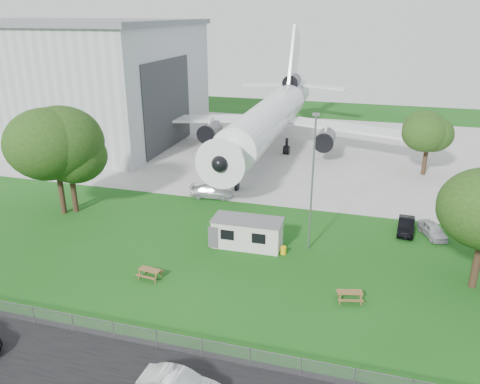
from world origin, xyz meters
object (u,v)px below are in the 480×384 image
(airliner, at_px, (270,116))
(site_cabin, at_px, (248,233))
(picnic_west, at_px, (150,278))
(picnic_east, at_px, (349,301))
(hangar, at_px, (57,79))

(airliner, relative_size, site_cabin, 7.04)
(picnic_west, height_order, picnic_east, same)
(hangar, distance_m, picnic_east, 63.04)
(hangar, bearing_deg, picnic_west, -47.53)
(hangar, height_order, site_cabin, hangar)
(airliner, relative_size, picnic_west, 26.52)
(airliner, bearing_deg, site_cabin, -80.97)
(hangar, xyz_separation_m, airliner, (35.97, -0.14, -4.14))
(hangar, distance_m, airliner, 36.21)
(hangar, relative_size, picnic_west, 23.89)
(airliner, distance_m, picnic_east, 39.84)
(picnic_east, bearing_deg, picnic_west, 170.60)
(hangar, xyz_separation_m, picnic_east, (50.18, -36.98, -9.41))
(picnic_west, distance_m, picnic_east, 15.36)
(picnic_west, bearing_deg, hangar, 139.12)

